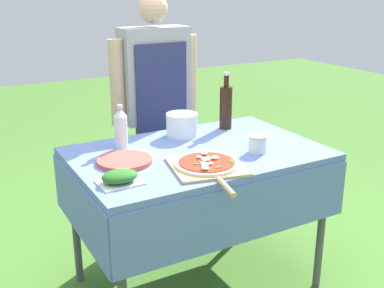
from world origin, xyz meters
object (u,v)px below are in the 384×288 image
at_px(mixing_tub, 182,125).
at_px(plate_stack, 125,161).
at_px(prep_table, 197,166).
at_px(sauce_jar, 257,145).
at_px(herb_container, 120,177).
at_px(oil_bottle, 226,106).
at_px(pizza_on_peel, 207,165).
at_px(water_bottle, 121,129).
at_px(person_cook, 155,99).

bearing_deg(mixing_tub, plate_stack, -151.21).
height_order(prep_table, sauce_jar, sauce_jar).
distance_m(mixing_tub, plate_stack, 0.49).
bearing_deg(herb_container, prep_table, 21.96).
bearing_deg(oil_bottle, pizza_on_peel, -130.30).
xyz_separation_m(plate_stack, sauce_jar, (0.62, -0.18, 0.03)).
relative_size(herb_container, plate_stack, 0.72).
relative_size(prep_table, mixing_tub, 7.27).
relative_size(prep_table, oil_bottle, 3.84).
bearing_deg(mixing_tub, oil_bottle, 1.00).
distance_m(pizza_on_peel, oil_bottle, 0.65).
bearing_deg(mixing_tub, sauce_jar, -64.79).
relative_size(water_bottle, sauce_jar, 2.55).
height_order(person_cook, water_bottle, person_cook).
xyz_separation_m(oil_bottle, plate_stack, (-0.71, -0.24, -0.12)).
distance_m(water_bottle, mixing_tub, 0.37).
xyz_separation_m(person_cook, water_bottle, (-0.39, -0.44, -0.02)).
bearing_deg(pizza_on_peel, oil_bottle, 61.84).
distance_m(plate_stack, sauce_jar, 0.65).
height_order(prep_table, oil_bottle, oil_bottle).
xyz_separation_m(prep_table, water_bottle, (-0.32, 0.21, 0.19)).
bearing_deg(prep_table, sauce_jar, -34.20).
xyz_separation_m(pizza_on_peel, herb_container, (-0.41, 0.03, 0.01)).
xyz_separation_m(prep_table, mixing_tub, (0.05, 0.25, 0.15)).
distance_m(pizza_on_peel, sauce_jar, 0.33).
bearing_deg(sauce_jar, oil_bottle, 78.15).
distance_m(pizza_on_peel, mixing_tub, 0.50).
xyz_separation_m(person_cook, herb_container, (-0.56, -0.84, -0.09)).
distance_m(prep_table, pizza_on_peel, 0.26).
relative_size(person_cook, mixing_tub, 8.85).
xyz_separation_m(person_cook, plate_stack, (-0.46, -0.63, -0.11)).
bearing_deg(pizza_on_peel, water_bottle, 130.54).
bearing_deg(mixing_tub, pizza_on_peel, -104.67).
height_order(herb_container, sauce_jar, sauce_jar).
bearing_deg(water_bottle, person_cook, 47.92).
xyz_separation_m(herb_container, sauce_jar, (0.73, 0.03, 0.01)).
relative_size(mixing_tub, sauce_jar, 1.92).
relative_size(prep_table, sauce_jar, 13.96).
height_order(herb_container, plate_stack, herb_container).
xyz_separation_m(oil_bottle, water_bottle, (-0.65, -0.04, -0.02)).
bearing_deg(sauce_jar, person_cook, 101.59).
bearing_deg(pizza_on_peel, mixing_tub, 87.47).
bearing_deg(plate_stack, sauce_jar, -16.46).
relative_size(pizza_on_peel, herb_container, 2.80).
distance_m(pizza_on_peel, herb_container, 0.41).
xyz_separation_m(water_bottle, herb_container, (-0.17, -0.41, -0.08)).
height_order(prep_table, water_bottle, water_bottle).
xyz_separation_m(water_bottle, sauce_jar, (0.56, -0.38, -0.07)).
xyz_separation_m(pizza_on_peel, water_bottle, (-0.24, 0.44, 0.09)).
distance_m(person_cook, mixing_tub, 0.40).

